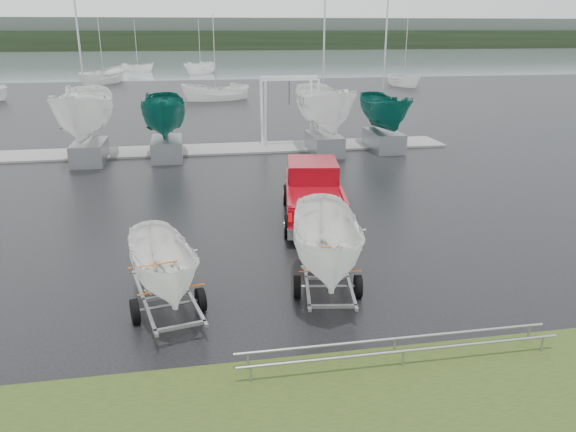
# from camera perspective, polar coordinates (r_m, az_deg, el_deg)

# --- Properties ---
(ground_plane) EXTENTS (120.00, 120.00, 0.00)m
(ground_plane) POSITION_cam_1_polar(r_m,az_deg,el_deg) (20.44, -9.18, -0.89)
(ground_plane) COLOR black
(ground_plane) RESTS_ON ground
(lake) EXTENTS (300.00, 300.00, 0.00)m
(lake) POSITION_cam_1_polar(r_m,az_deg,el_deg) (119.50, -10.50, 15.03)
(lake) COLOR slate
(lake) RESTS_ON ground
(grass_verge) EXTENTS (40.00, 40.00, 0.00)m
(grass_verge) POSITION_cam_1_polar(r_m,az_deg,el_deg) (10.68, -7.51, -20.58)
(grass_verge) COLOR #253414
(grass_verge) RESTS_ON ground
(dock) EXTENTS (30.00, 3.00, 0.12)m
(dock) POSITION_cam_1_polar(r_m,az_deg,el_deg) (32.99, -9.79, 6.62)
(dock) COLOR gray
(dock) RESTS_ON ground
(treeline) EXTENTS (300.00, 8.00, 6.00)m
(treeline) POSITION_cam_1_polar(r_m,az_deg,el_deg) (189.34, -10.66, 17.12)
(treeline) COLOR black
(treeline) RESTS_ON ground
(far_hill) EXTENTS (300.00, 6.00, 10.00)m
(far_hill) POSITION_cam_1_polar(r_m,az_deg,el_deg) (197.32, -10.70, 17.75)
(far_hill) COLOR #4C5651
(far_hill) RESTS_ON ground
(pickup_truck) EXTENTS (2.94, 6.16, 1.97)m
(pickup_truck) POSITION_cam_1_polar(r_m,az_deg,el_deg) (20.80, 2.59, 2.64)
(pickup_truck) COLOR maroon
(pickup_truck) RESTS_ON ground
(trailer_hitched) EXTENTS (2.06, 3.74, 5.24)m
(trailer_hitched) POSITION_cam_1_polar(r_m,az_deg,el_deg) (14.12, 4.21, 2.52)
(trailer_hitched) COLOR gray
(trailer_hitched) RESTS_ON ground
(trailer_parked) EXTENTS (1.93, 3.77, 4.41)m
(trailer_parked) POSITION_cam_1_polar(r_m,az_deg,el_deg) (13.52, -12.79, -0.54)
(trailer_parked) COLOR gray
(trailer_parked) RESTS_ON ground
(boat_hoist) EXTENTS (3.30, 2.18, 4.12)m
(boat_hoist) POSITION_cam_1_polar(r_m,az_deg,el_deg) (33.09, 0.12, 11.52)
(boat_hoist) COLOR silver
(boat_hoist) RESTS_ON ground
(keelboat_0) EXTENTS (2.79, 3.20, 10.97)m
(keelboat_0) POSITION_cam_1_polar(r_m,az_deg,el_deg) (30.82, -20.28, 13.20)
(keelboat_0) COLOR gray
(keelboat_0) RESTS_ON ground
(keelboat_1) EXTENTS (2.34, 3.20, 7.33)m
(keelboat_1) POSITION_cam_1_polar(r_m,az_deg,el_deg) (30.68, -12.57, 12.48)
(keelboat_1) COLOR gray
(keelboat_1) RESTS_ON ground
(keelboat_2) EXTENTS (2.71, 3.20, 10.89)m
(keelboat_2) POSITION_cam_1_polar(r_m,az_deg,el_deg) (31.32, 3.85, 14.12)
(keelboat_2) COLOR gray
(keelboat_2) RESTS_ON ground
(keelboat_3) EXTENTS (2.14, 3.20, 10.30)m
(keelboat_3) POSITION_cam_1_polar(r_m,az_deg,el_deg) (32.75, 9.95, 12.40)
(keelboat_3) COLOR gray
(keelboat_3) RESTS_ON ground
(mast_rack_2) EXTENTS (7.00, 0.56, 0.06)m
(mast_rack_2) POSITION_cam_1_polar(r_m,az_deg,el_deg) (12.42, 11.25, -12.71)
(mast_rack_2) COLOR gray
(mast_rack_2) RESTS_ON ground
(moored_boat_1) EXTENTS (4.25, 4.28, 12.03)m
(moored_boat_1) POSITION_cam_1_polar(r_m,az_deg,el_deg) (77.23, -18.16, 12.67)
(moored_boat_1) COLOR white
(moored_boat_1) RESTS_ON ground
(moored_boat_2) EXTENTS (3.05, 2.99, 11.42)m
(moored_boat_2) POSITION_cam_1_polar(r_m,az_deg,el_deg) (56.54, -7.31, 11.58)
(moored_boat_2) COLOR white
(moored_boat_2) RESTS_ON ground
(moored_boat_3) EXTENTS (2.84, 2.89, 11.19)m
(moored_boat_3) POSITION_cam_1_polar(r_m,az_deg,el_deg) (71.48, 11.67, 12.79)
(moored_boat_3) COLOR white
(moored_boat_3) RESTS_ON ground
(moored_boat_5) EXTENTS (4.09, 4.11, 11.93)m
(moored_boat_5) POSITION_cam_1_polar(r_m,az_deg,el_deg) (89.97, -8.85, 14.06)
(moored_boat_5) COLOR white
(moored_boat_5) RESTS_ON ground
(moored_boat_7) EXTENTS (2.96, 2.93, 10.89)m
(moored_boat_7) POSITION_cam_1_polar(r_m,az_deg,el_deg) (97.50, -14.98, 14.00)
(moored_boat_7) COLOR white
(moored_boat_7) RESTS_ON ground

